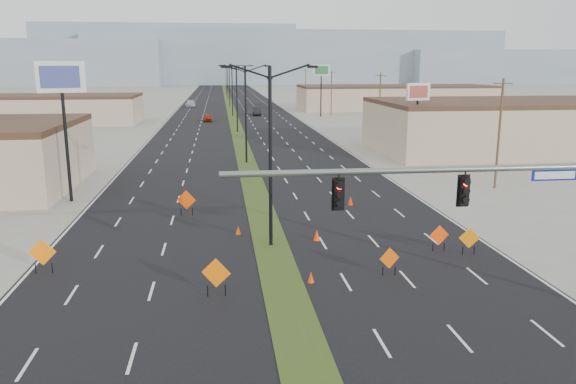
{
  "coord_description": "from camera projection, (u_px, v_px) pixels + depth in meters",
  "views": [
    {
      "loc": [
        -2.74,
        -18.39,
        10.03
      ],
      "look_at": [
        0.92,
        11.55,
        3.2
      ],
      "focal_mm": 35.0,
      "sensor_mm": 36.0,
      "label": 1
    }
  ],
  "objects": [
    {
      "name": "pole_sign_east_near",
      "position": [
        418.0,
        98.0,
        58.83
      ],
      "size": [
        2.69,
        0.94,
        8.22
      ],
      "rotation": [
        0.0,
        0.0,
        0.23
      ],
      "color": "black",
      "rests_on": "ground"
    },
    {
      "name": "construction_sign_4",
      "position": [
        469.0,
        239.0,
        30.21
      ],
      "size": [
        1.12,
        0.2,
        1.51
      ],
      "rotation": [
        0.0,
        0.0,
        -0.15
      ],
      "color": "orange",
      "rests_on": "ground"
    },
    {
      "name": "streetlight_4",
      "position": [
        229.0,
        84.0,
        139.19
      ],
      "size": [
        5.15,
        0.24,
        10.02
      ],
      "color": "black",
      "rests_on": "ground"
    },
    {
      "name": "signal_mast",
      "position": [
        508.0,
        200.0,
        22.23
      ],
      "size": [
        16.3,
        0.6,
        8.0
      ],
      "color": "slate",
      "rests_on": "ground"
    },
    {
      "name": "streetlight_2",
      "position": [
        237.0,
        96.0,
        84.98
      ],
      "size": [
        5.15,
        0.24,
        10.02
      ],
      "color": "black",
      "rests_on": "ground"
    },
    {
      "name": "road_surface",
      "position": [
        232.0,
        114.0,
        117.15
      ],
      "size": [
        25.0,
        400.0,
        0.02
      ],
      "primitive_type": "cube",
      "color": "black",
      "rests_on": "ground"
    },
    {
      "name": "streetlight_3",
      "position": [
        232.0,
        89.0,
        112.08
      ],
      "size": [
        5.15,
        0.24,
        10.02
      ],
      "color": "black",
      "rests_on": "ground"
    },
    {
      "name": "ground",
      "position": [
        301.0,
        348.0,
        20.34
      ],
      "size": [
        600.0,
        600.0,
        0.0
      ],
      "primitive_type": "plane",
      "color": "gray",
      "rests_on": "ground"
    },
    {
      "name": "car_mid",
      "position": [
        257.0,
        111.0,
        114.99
      ],
      "size": [
        1.88,
        4.99,
        1.63
      ],
      "primitive_type": "imported",
      "rotation": [
        0.0,
        0.0,
        -0.03
      ],
      "color": "black",
      "rests_on": "ground"
    },
    {
      "name": "construction_sign_5",
      "position": [
        439.0,
        236.0,
        30.79
      ],
      "size": [
        1.11,
        0.09,
        1.48
      ],
      "rotation": [
        0.0,
        0.0,
        0.04
      ],
      "color": "#FF4105",
      "rests_on": "ground"
    },
    {
      "name": "cone_2",
      "position": [
        350.0,
        201.0,
        41.07
      ],
      "size": [
        0.54,
        0.54,
        0.68
      ],
      "primitive_type": "cone",
      "rotation": [
        0.0,
        0.0,
        0.43
      ],
      "color": "red",
      "rests_on": "ground"
    },
    {
      "name": "streetlight_6",
      "position": [
        226.0,
        79.0,
        193.41
      ],
      "size": [
        5.15,
        0.24,
        10.02
      ],
      "color": "black",
      "rests_on": "ground"
    },
    {
      "name": "building_se_near",
      "position": [
        527.0,
        127.0,
        67.32
      ],
      "size": [
        36.0,
        18.0,
        5.5
      ],
      "primitive_type": "cube",
      "color": "tan",
      "rests_on": "ground"
    },
    {
      "name": "utility_pole_3",
      "position": [
        305.0,
        86.0,
        147.53
      ],
      "size": [
        1.6,
        0.2,
        9.0
      ],
      "color": "#4C3823",
      "rests_on": "ground"
    },
    {
      "name": "mesa_east",
      "position": [
        540.0,
        67.0,
        320.41
      ],
      "size": [
        160.0,
        50.0,
        18.0
      ],
      "primitive_type": "cube",
      "color": "gray",
      "rests_on": "ground"
    },
    {
      "name": "car_far",
      "position": [
        191.0,
        104.0,
        137.51
      ],
      "size": [
        2.44,
        5.59,
        1.6
      ],
      "primitive_type": "imported",
      "rotation": [
        0.0,
        0.0,
        0.04
      ],
      "color": "#ABAFB5",
      "rests_on": "ground"
    },
    {
      "name": "car_left",
      "position": [
        208.0,
        118.0,
        102.3
      ],
      "size": [
        1.77,
        3.99,
        1.33
      ],
      "primitive_type": "imported",
      "rotation": [
        0.0,
        0.0,
        0.05
      ],
      "color": "maroon",
      "rests_on": "ground"
    },
    {
      "name": "streetlight_0",
      "position": [
        270.0,
        151.0,
        30.76
      ],
      "size": [
        5.15,
        0.24,
        10.02
      ],
      "color": "black",
      "rests_on": "ground"
    },
    {
      "name": "construction_sign_3",
      "position": [
        389.0,
        259.0,
        27.24
      ],
      "size": [
        1.05,
        0.27,
        1.41
      ],
      "rotation": [
        0.0,
        0.0,
        0.21
      ],
      "color": "#E44F04",
      "rests_on": "ground"
    },
    {
      "name": "construction_sign_1",
      "position": [
        216.0,
        274.0,
        24.67
      ],
      "size": [
        1.29,
        0.44,
        1.78
      ],
      "rotation": [
        0.0,
        0.0,
        -0.3
      ],
      "color": "#FE6D05",
      "rests_on": "ground"
    },
    {
      "name": "building_se_far",
      "position": [
        394.0,
        98.0,
        130.78
      ],
      "size": [
        44.0,
        16.0,
        5.0
      ],
      "primitive_type": "cube",
      "color": "tan",
      "rests_on": "ground"
    },
    {
      "name": "cone_0",
      "position": [
        311.0,
        277.0,
        26.42
      ],
      "size": [
        0.34,
        0.34,
        0.54
      ],
      "primitive_type": "cone",
      "rotation": [
        0.0,
        0.0,
        -0.05
      ],
      "color": "#E33A04",
      "rests_on": "ground"
    },
    {
      "name": "building_sw_far",
      "position": [
        51.0,
        111.0,
        98.35
      ],
      "size": [
        30.0,
        14.0,
        4.5
      ],
      "primitive_type": "cube",
      "color": "tan",
      "rests_on": "ground"
    },
    {
      "name": "streetlight_1",
      "position": [
        246.0,
        111.0,
        57.87
      ],
      "size": [
        5.15,
        0.24,
        10.02
      ],
      "color": "black",
      "rests_on": "ground"
    },
    {
      "name": "streetlight_5",
      "position": [
        228.0,
        81.0,
        166.3
      ],
      "size": [
        5.15,
        0.24,
        10.02
      ],
      "color": "black",
      "rests_on": "ground"
    },
    {
      "name": "cone_1",
      "position": [
        317.0,
        235.0,
        32.77
      ],
      "size": [
        0.43,
        0.43,
        0.67
      ],
      "primitive_type": "cone",
      "rotation": [
        0.0,
        0.0,
        -0.07
      ],
      "color": "#FF3605",
      "rests_on": "ground"
    },
    {
      "name": "construction_sign_0",
      "position": [
        42.0,
        253.0,
        27.39
      ],
      "size": [
        1.34,
        0.07,
        1.78
      ],
      "rotation": [
        0.0,
        0.0,
        -0.02
      ],
      "color": "orange",
      "rests_on": "ground"
    },
    {
      "name": "utility_pole_2",
      "position": [
        331.0,
        92.0,
        113.65
      ],
      "size": [
        1.6,
        0.2,
        9.0
      ],
      "color": "#4C3823",
      "rests_on": "ground"
    },
    {
      "name": "mesa_center",
      "position": [
        295.0,
        58.0,
        312.42
      ],
      "size": [
        220.0,
        50.0,
        28.0
      ],
      "primitive_type": "cube",
      "color": "gray",
      "rests_on": "ground"
    },
    {
      "name": "construction_sign_2",
      "position": [
        186.0,
        201.0,
        38.03
      ],
      "size": [
        1.28,
        0.45,
        1.78
      ],
      "rotation": [
        0.0,
        0.0,
        -0.31
      ],
      "color": "#F54405",
      "rests_on": "ground"
    },
    {
      "name": "pole_sign_west",
      "position": [
        62.0,
        87.0,
        40.51
      ],
      "size": [
        3.29,
        1.46,
        10.33
      ],
      "rotation": [
        0.0,
        0.0,
        0.34
      ],
      "color": "black",
      "rests_on": "ground"
    },
    {
      "name": "mesa_backdrop",
      "position": [
        170.0,
        55.0,
        323.05
      ],
      "size": [
        140.0,
        50.0,
        32.0
      ],
      "primitive_type": "cube",
      "color": "gray",
      "rests_on": "ground"
    },
    {
      "name": "median_strip",
      "position": [
        232.0,
        114.0,
        117.15
      ],
      "size": [
        2.0,
        400.0,
        0.04
      ],
      "primitive_type": "cube",
      "color": "#324A1A",
      "rests_on": "ground"
    },
    {
      "name": "pole_sign_east_far",
      "position": [
        321.0,
        74.0,
        110.43
      ],
      "size": [
        3.24,
        1.51,
        10.21
      ],
      "rotation": [
        0.0,
        0.0,
        -0.36
      ],
      "color": "black",
      "rests_on": "ground"
    },
    {
      "name": "utility_pole_1",
      "position": [
        380.0,
        104.0,
        79.76
      ],
      "size": [
        1.6,
        0.2,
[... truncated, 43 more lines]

